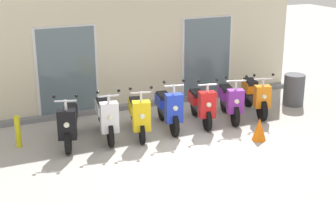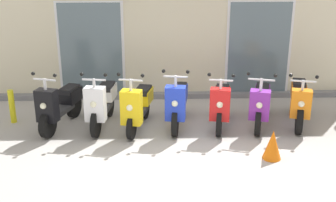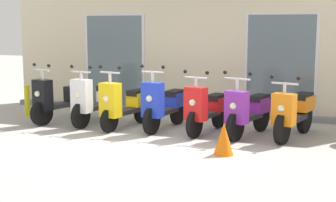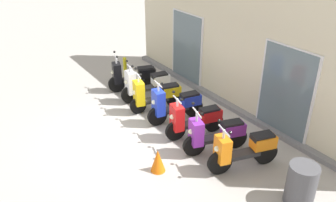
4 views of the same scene
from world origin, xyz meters
name	(u,v)px [view 2 (image 2 of 4)]	position (x,y,z in m)	size (l,w,h in m)	color
ground_plane	(183,149)	(0.00, 0.00, 0.00)	(40.00, 40.00, 0.00)	#A8A39E
storefront_facade	(175,21)	(0.00, 3.05, 1.80)	(9.23, 0.50, 3.73)	beige
scooter_black	(60,105)	(-2.39, 1.09, 0.48)	(0.75, 1.56, 1.27)	black
scooter_white	(102,103)	(-1.55, 1.09, 0.51)	(0.58, 1.61, 1.27)	black
scooter_yellow	(138,105)	(-0.83, 0.96, 0.50)	(0.67, 1.53, 1.29)	black
scooter_blue	(178,103)	(-0.04, 1.08, 0.50)	(0.59, 1.61, 1.31)	black
scooter_red	(221,103)	(0.83, 1.06, 0.48)	(0.63, 1.55, 1.24)	black
scooter_purple	(261,103)	(1.63, 1.05, 0.47)	(0.75, 1.54, 1.24)	black
scooter_orange	(299,101)	(2.44, 1.14, 0.48)	(0.73, 1.62, 1.19)	black
traffic_cone	(273,145)	(1.50, -0.43, 0.26)	(0.32, 0.32, 0.52)	orange
curb_bollard	(12,106)	(-3.43, 1.38, 0.35)	(0.12, 0.12, 0.70)	yellow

